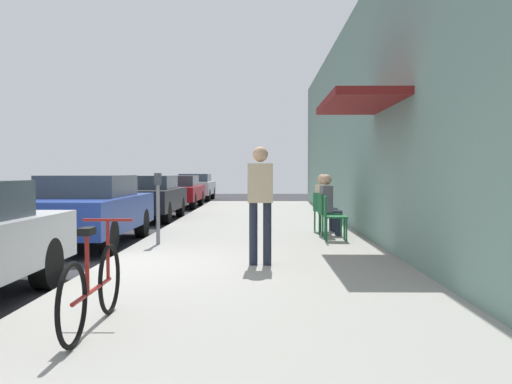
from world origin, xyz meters
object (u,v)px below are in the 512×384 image
Objects in this scene: parked_car_4 at (195,186)px; seated_patron_1 at (329,203)px; cafe_chair_0 at (331,215)px; pedestrian_standing at (260,196)px; parked_car_3 at (178,191)px; seated_patron_2 at (325,201)px; bicycle_0 at (93,287)px; parked_car_1 at (88,209)px; cafe_chair_2 at (322,209)px; cafe_chair_1 at (326,212)px; parking_meter at (158,203)px; parked_car_2 at (148,197)px.

parked_car_4 is 3.41× the size of seated_patron_1.
cafe_chair_0 is 0.51× the size of pedestrian_standing.
seated_patron_2 is at bearing -65.20° from parked_car_3.
bicycle_0 is at bearing -109.79° from seated_patron_2.
parked_car_1 reaches higher than cafe_chair_2.
seated_patron_2 reaches higher than bicycle_0.
cafe_chair_1 is 0.67× the size of seated_patron_2.
parking_meter reaches higher than seated_patron_1.
cafe_chair_2 is at bearing -73.84° from parked_car_4.
parked_car_1 is 2.59× the size of pedestrian_standing.
seated_patron_1 reaches higher than parked_car_4.
parked_car_4 is at bearing 99.21° from pedestrian_standing.
seated_patron_2 is at bearing 72.64° from pedestrian_standing.
parked_car_4 is at bearing 105.46° from cafe_chair_1.
parked_car_2 is at bearing -90.00° from parked_car_4.
parked_car_3 reaches higher than cafe_chair_0.
seated_patron_1 is at bearing -66.77° from parked_car_3.
pedestrian_standing reaches higher than parked_car_3.
parked_car_1 is 4.88m from cafe_chair_1.
parked_car_2 is 2.59× the size of pedestrian_standing.
parked_car_4 is 24.69m from bicycle_0.
parked_car_2 is at bearing 90.00° from parked_car_1.
cafe_chair_1 and cafe_chair_2 have the same top height.
parked_car_1 is at bearing 177.49° from cafe_chair_0.
parked_car_4 is (-0.00, 18.16, -0.01)m from parked_car_1.
parked_car_1 is 3.33× the size of parking_meter.
parked_car_1 is 2.57× the size of bicycle_0.
parked_car_3 is 11.65m from cafe_chair_2.
pedestrian_standing reaches higher than seated_patron_1.
seated_patron_1 is 4.08m from pedestrian_standing.
seated_patron_1 is at bearing -74.36° from parked_car_4.
seated_patron_1 is (2.86, 7.13, 0.34)m from bicycle_0.
parked_car_4 is 18.14m from seated_patron_1.
cafe_chair_2 is 0.67× the size of seated_patron_2.
pedestrian_standing reaches higher than parked_car_4.
parked_car_3 is 13.21m from cafe_chair_0.
parked_car_3 is 3.41× the size of seated_patron_1.
seated_patron_2 is (4.89, -10.59, 0.12)m from parked_car_3.
parked_car_1 is 4.67m from pedestrian_standing.
cafe_chair_1 is 1.00× the size of cafe_chair_2.
seated_patron_2 reaches higher than cafe_chair_0.
seated_patron_2 is 4.84m from pedestrian_standing.
parked_car_1 is 4.94m from seated_patron_1.
parking_meter is 1.52× the size of cafe_chair_0.
parked_car_1 is 18.16m from parked_car_4.
parked_car_3 is 11.67m from seated_patron_2.
parked_car_2 is 7.18m from seated_patron_1.
cafe_chair_2 is (4.83, -10.60, -0.07)m from parked_car_3.
parking_meter is 3.34m from cafe_chair_0.
parked_car_2 is 12.21m from parked_car_4.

